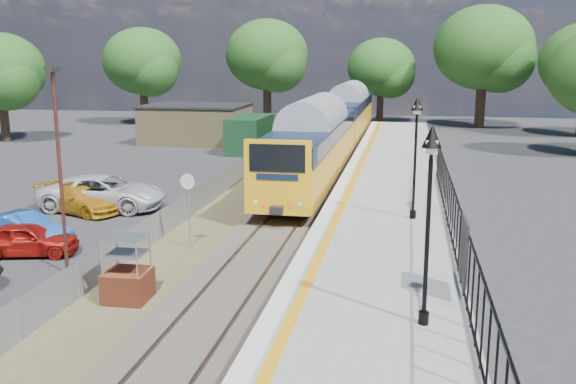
% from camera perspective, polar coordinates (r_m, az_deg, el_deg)
% --- Properties ---
extents(ground, '(120.00, 120.00, 0.00)m').
position_cam_1_polar(ground, '(20.06, -4.49, -8.32)').
color(ground, '#2D2D30').
rests_on(ground, ground).
extents(track_bed, '(5.90, 80.00, 0.29)m').
position_cam_1_polar(track_bed, '(29.17, -0.49, -1.62)').
color(track_bed, '#473F38').
rests_on(track_bed, ground).
extents(platform, '(5.00, 70.00, 0.90)m').
position_cam_1_polar(platform, '(26.96, 8.62, -2.11)').
color(platform, gray).
rests_on(platform, ground).
extents(platform_edge, '(0.90, 70.00, 0.01)m').
position_cam_1_polar(platform_edge, '(26.99, 4.28, -1.00)').
color(platform_edge, silver).
rests_on(platform_edge, platform).
extents(victorian_lamp_south, '(0.44, 0.44, 4.60)m').
position_cam_1_polar(victorian_lamp_south, '(14.41, 12.52, 1.11)').
color(victorian_lamp_south, black).
rests_on(victorian_lamp_south, platform).
extents(victorian_lamp_north, '(0.44, 0.44, 4.60)m').
position_cam_1_polar(victorian_lamp_north, '(24.30, 11.34, 5.48)').
color(victorian_lamp_north, black).
rests_on(victorian_lamp_north, platform).
extents(palisade_fence, '(0.12, 26.00, 2.00)m').
position_cam_1_polar(palisade_fence, '(21.08, 14.55, -2.45)').
color(palisade_fence, black).
rests_on(palisade_fence, platform).
extents(wire_fence, '(0.06, 52.00, 1.20)m').
position_cam_1_polar(wire_fence, '(32.15, -6.23, 0.51)').
color(wire_fence, '#999EA3').
rests_on(wire_fence, ground).
extents(outbuilding, '(10.80, 10.10, 3.12)m').
position_cam_1_polar(outbuilding, '(52.14, -7.28, 5.89)').
color(outbuilding, '#958354').
rests_on(outbuilding, ground).
extents(tree_line, '(56.80, 43.80, 11.88)m').
position_cam_1_polar(tree_line, '(60.26, 7.30, 11.54)').
color(tree_line, '#332319').
rests_on(tree_line, ground).
extents(train, '(2.82, 40.83, 3.51)m').
position_cam_1_polar(train, '(45.32, 4.23, 6.10)').
color(train, '#F1AA15').
rests_on(train, ground).
extents(brick_plinth, '(1.25, 1.25, 1.96)m').
position_cam_1_polar(brick_plinth, '(19.02, -14.10, -6.79)').
color(brick_plinth, brown).
rests_on(brick_plinth, ground).
extents(speed_sign, '(0.56, 0.14, 2.82)m').
position_cam_1_polar(speed_sign, '(23.48, -8.86, -0.54)').
color(speed_sign, '#999EA3').
rests_on(speed_sign, ground).
extents(carpark_lamp, '(0.25, 0.50, 6.62)m').
position_cam_1_polar(carpark_lamp, '(21.46, -19.68, 2.85)').
color(carpark_lamp, '#461F17').
rests_on(carpark_lamp, ground).
extents(car_red, '(3.73, 2.17, 1.19)m').
position_cam_1_polar(car_red, '(24.57, -22.16, -3.91)').
color(car_red, '#9D140E').
rests_on(car_red, ground).
extents(car_blue, '(4.07, 2.18, 1.27)m').
position_cam_1_polar(car_blue, '(25.69, -22.46, -3.18)').
color(car_blue, '#1B54A5').
rests_on(car_blue, ground).
extents(car_yellow, '(4.67, 3.15, 1.26)m').
position_cam_1_polar(car_yellow, '(30.47, -18.11, -0.60)').
color(car_yellow, '#C48417').
rests_on(car_yellow, ground).
extents(car_white, '(5.85, 2.97, 1.58)m').
position_cam_1_polar(car_white, '(30.72, -16.10, -0.07)').
color(car_white, silver).
rests_on(car_white, ground).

